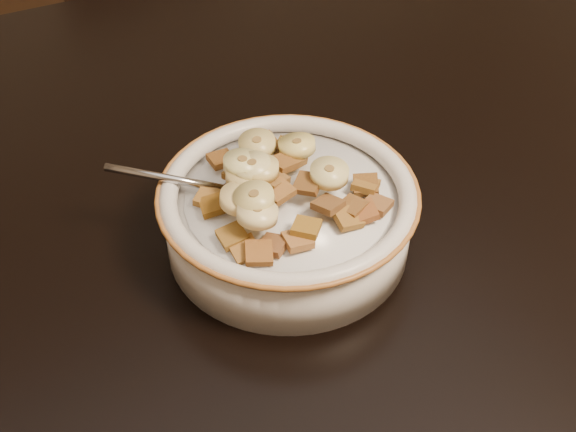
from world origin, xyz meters
name	(u,v)px	position (x,y,z in m)	size (l,w,h in m)	color
table	(404,152)	(0.00, 0.00, 0.73)	(1.40, 0.90, 0.04)	black
chair	(197,55)	(0.01, 0.70, 0.48)	(0.42, 0.42, 0.95)	black
cereal_bowl	(288,221)	(-0.17, -0.08, 0.77)	(0.20, 0.20, 0.05)	white
milk	(288,199)	(-0.17, -0.08, 0.80)	(0.17, 0.17, 0.00)	white
spoon	(248,193)	(-0.20, -0.07, 0.80)	(0.04, 0.05, 0.01)	#A3A5AB
cereal_square_0	(239,174)	(-0.20, -0.05, 0.81)	(0.02, 0.02, 0.01)	brown
cereal_square_1	(290,154)	(-0.15, -0.04, 0.81)	(0.02, 0.02, 0.01)	olive
cereal_square_2	(288,149)	(-0.15, -0.04, 0.81)	(0.02, 0.02, 0.01)	brown
cereal_square_3	(306,227)	(-0.18, -0.13, 0.81)	(0.02, 0.02, 0.01)	brown
cereal_square_4	(232,236)	(-0.23, -0.11, 0.81)	(0.02, 0.02, 0.01)	brown
cereal_square_5	(273,180)	(-0.19, -0.08, 0.82)	(0.02, 0.02, 0.01)	brown
cereal_square_6	(213,205)	(-0.23, -0.07, 0.81)	(0.02, 0.02, 0.01)	brown
cereal_square_7	(256,144)	(-0.17, -0.02, 0.81)	(0.02, 0.02, 0.01)	#965D29
cereal_square_8	(255,193)	(-0.20, -0.09, 0.82)	(0.02, 0.02, 0.01)	brown
cereal_square_9	(328,205)	(-0.16, -0.12, 0.81)	(0.02, 0.02, 0.01)	brown
cereal_square_10	(308,184)	(-0.16, -0.10, 0.82)	(0.02, 0.02, 0.01)	brown
cereal_square_11	(377,205)	(-0.12, -0.13, 0.81)	(0.02, 0.02, 0.01)	brown
cereal_square_12	(259,253)	(-0.22, -0.14, 0.81)	(0.02, 0.02, 0.01)	#995E26
cereal_square_13	(366,185)	(-0.11, -0.10, 0.81)	(0.02, 0.02, 0.01)	brown
cereal_square_14	(352,207)	(-0.14, -0.12, 0.81)	(0.02, 0.02, 0.01)	brown
cereal_square_15	(252,192)	(-0.20, -0.08, 0.81)	(0.02, 0.02, 0.01)	brown
cereal_square_16	(296,147)	(-0.14, -0.03, 0.81)	(0.02, 0.02, 0.01)	#925C20
cereal_square_17	(291,160)	(-0.16, -0.06, 0.82)	(0.02, 0.02, 0.01)	brown
cereal_square_18	(245,250)	(-0.23, -0.13, 0.80)	(0.02, 0.02, 0.01)	#9D6735
cereal_square_19	(256,187)	(-0.20, -0.08, 0.82)	(0.02, 0.02, 0.01)	#9A592B
cereal_square_20	(288,145)	(-0.15, -0.03, 0.81)	(0.02, 0.02, 0.01)	brown
cereal_square_21	(275,167)	(-0.18, -0.06, 0.82)	(0.02, 0.02, 0.01)	#8C5B1B
cereal_square_22	(298,240)	(-0.19, -0.14, 0.81)	(0.02, 0.02, 0.01)	#996435
cereal_square_23	(221,159)	(-0.21, -0.02, 0.81)	(0.02, 0.02, 0.01)	brown
cereal_square_24	(273,245)	(-0.21, -0.13, 0.80)	(0.02, 0.02, 0.01)	#955C30
cereal_square_25	(366,185)	(-0.11, -0.11, 0.81)	(0.02, 0.02, 0.01)	brown
cereal_square_26	(264,142)	(-0.16, -0.01, 0.81)	(0.02, 0.02, 0.01)	brown
cereal_square_27	(348,218)	(-0.15, -0.13, 0.81)	(0.02, 0.02, 0.01)	brown
cereal_square_28	(279,191)	(-0.19, -0.09, 0.82)	(0.02, 0.02, 0.01)	#935B2F
cereal_square_29	(364,212)	(-0.13, -0.13, 0.81)	(0.02, 0.02, 0.01)	brown
cereal_square_30	(282,163)	(-0.17, -0.07, 0.82)	(0.02, 0.02, 0.01)	brown
cereal_square_31	(209,198)	(-0.23, -0.06, 0.81)	(0.02, 0.02, 0.01)	brown
banana_slice_0	(329,173)	(-0.14, -0.10, 0.82)	(0.03, 0.03, 0.01)	beige
banana_slice_1	(257,144)	(-0.18, -0.04, 0.82)	(0.03, 0.03, 0.01)	tan
banana_slice_2	(254,198)	(-0.21, -0.10, 0.83)	(0.03, 0.03, 0.01)	tan
banana_slice_3	(259,169)	(-0.19, -0.07, 0.83)	(0.03, 0.03, 0.01)	#DCB96F
banana_slice_4	(252,167)	(-0.20, -0.07, 0.83)	(0.03, 0.03, 0.01)	beige
banana_slice_5	(243,164)	(-0.20, -0.06, 0.83)	(0.03, 0.03, 0.01)	#F0E58C
banana_slice_6	(297,146)	(-0.15, -0.05, 0.82)	(0.03, 0.03, 0.01)	#D7C86D
banana_slice_7	(240,199)	(-0.22, -0.09, 0.82)	(0.03, 0.03, 0.01)	#FDD982
banana_slice_8	(257,214)	(-0.21, -0.12, 0.82)	(0.03, 0.03, 0.01)	beige
banana_slice_9	(245,176)	(-0.20, -0.07, 0.82)	(0.03, 0.03, 0.01)	tan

